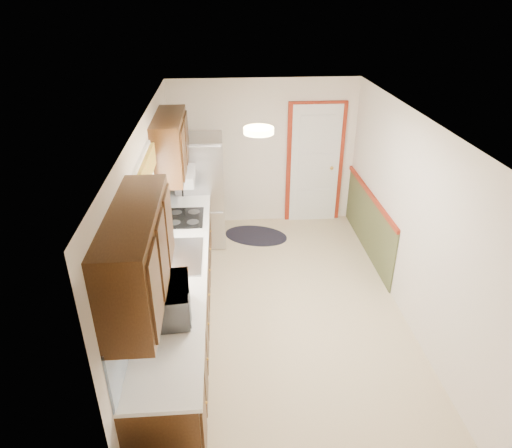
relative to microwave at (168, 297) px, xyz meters
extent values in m
cube|color=beige|center=(1.20, 1.21, -1.14)|extent=(3.20, 5.20, 0.12)
cube|color=white|center=(1.20, 1.21, 1.26)|extent=(3.20, 5.20, 0.12)
cube|color=white|center=(1.20, 3.71, 0.06)|extent=(3.20, 0.10, 2.40)
cube|color=white|center=(1.20, -1.29, 0.06)|extent=(3.20, 0.10, 2.40)
cube|color=white|center=(-0.30, 1.21, 0.06)|extent=(0.10, 5.20, 2.40)
cube|color=white|center=(2.70, 1.21, 0.06)|extent=(0.10, 5.20, 2.40)
cube|color=#381E0C|center=(0.00, 0.91, -0.69)|extent=(0.60, 4.00, 0.90)
cube|color=white|center=(0.01, 0.91, -0.22)|extent=(0.63, 4.00, 0.04)
cube|color=#5185C6|center=(-0.29, 0.91, 0.08)|extent=(0.02, 4.00, 0.55)
cube|color=#381E0C|center=(-0.12, -0.39, 0.69)|extent=(0.35, 1.40, 0.75)
cube|color=#381E0C|center=(-0.12, 2.31, 0.69)|extent=(0.35, 1.20, 0.75)
cube|color=white|center=(-0.29, 1.01, 0.48)|extent=(0.02, 1.00, 0.90)
cube|color=#C86C25|center=(-0.24, 1.01, 0.83)|extent=(0.05, 1.12, 0.24)
cube|color=#B7B7BC|center=(0.01, 1.01, -0.19)|extent=(0.52, 0.82, 0.02)
cube|color=white|center=(-0.07, 2.36, 0.24)|extent=(0.45, 0.60, 0.15)
cube|color=maroon|center=(2.05, 3.68, -0.14)|extent=(0.94, 0.05, 2.08)
cube|color=white|center=(2.05, 3.65, -0.14)|extent=(0.80, 0.04, 2.00)
cube|color=#4A502D|center=(2.69, 2.56, -0.69)|extent=(0.02, 2.30, 0.90)
cube|color=maroon|center=(2.67, 2.56, -0.22)|extent=(0.04, 2.30, 0.06)
cylinder|color=#FFD88C|center=(0.90, 1.01, 1.22)|extent=(0.30, 0.30, 0.06)
imported|color=white|center=(0.00, 0.00, 0.00)|extent=(0.38, 0.61, 0.39)
cube|color=#B7B7BC|center=(0.18, 3.05, -0.29)|extent=(0.71, 0.66, 1.70)
cylinder|color=black|center=(-0.06, 2.67, -0.37)|extent=(0.02, 0.02, 1.19)
ellipsoid|color=black|center=(1.03, 3.11, -1.13)|extent=(1.19, 0.97, 0.01)
cube|color=black|center=(0.01, 1.96, -0.19)|extent=(0.49, 0.59, 0.02)
camera|label=1|loc=(0.54, -3.39, 2.49)|focal=32.00mm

